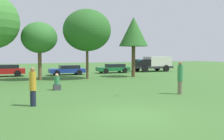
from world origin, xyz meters
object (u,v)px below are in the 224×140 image
Objects in this scene: tree_2 at (39,38)px; delivery_truck_black at (153,63)px; person_catcher at (180,78)px; bystander_sitting at (57,83)px; parked_car_red at (5,70)px; frisbee at (139,60)px; tree_3 at (87,30)px; tree_4 at (134,32)px; parked_car_blue at (68,70)px; parked_car_green at (114,68)px; person_thrower at (33,86)px.

delivery_truck_black is at bearing 19.07° from tree_2.
bystander_sitting is (-6.24, 4.78, -0.54)m from person_catcher.
frisbee is at bearing 112.58° from parked_car_red.
tree_3 is 13.88m from delivery_truck_black.
tree_4 reaches higher than frisbee.
tree_3 is at bearing 30.83° from delivery_truck_black.
parked_car_green is (6.13, 0.59, 0.02)m from parked_car_blue.
frisbee is at bearing 56.52° from delivery_truck_black.
frisbee reaches higher than parked_car_red.
bystander_sitting is at bearing -37.17° from person_catcher.
tree_4 reaches higher than tree_2.
tree_3 reaches higher than parked_car_blue.
parked_car_blue is at bearing 177.13° from parked_car_red.
parked_car_green is at bearing 5.05° from delivery_truck_black.
parked_car_blue is 0.98× the size of parked_car_green.
tree_3 reaches higher than person_catcher.
tree_4 is (9.46, -0.65, 0.82)m from tree_2.
bystander_sitting is at bearing 40.88° from delivery_truck_black.
frisbee is at bearing 71.88° from parked_car_green.
parked_car_blue is (6.58, -0.64, -0.09)m from parked_car_red.
parked_car_blue is (3.90, 11.92, 0.15)m from bystander_sitting.
person_catcher reaches higher than parked_car_green.
delivery_truck_black is at bearing 28.14° from tree_3.
parked_car_green is at bearing -171.85° from parked_car_blue.
parked_car_red is (-2.73, 5.39, -3.17)m from tree_2.
tree_2 is 0.98× the size of delivery_truck_black.
delivery_truck_black is at bearing 42.90° from tree_4.
bystander_sitting is at bearing -90.44° from tree_2.
frisbee reaches higher than delivery_truck_black.
parked_car_blue is at bearing 70.31° from person_thrower.
tree_2 reaches higher than delivery_truck_black.
parked_car_green is 0.78× the size of delivery_truck_black.
bystander_sitting is 12.55m from parked_car_blue.
person_catcher is 11.93m from tree_3.
person_thrower is at bearing -136.02° from tree_4.
tree_3 reaches higher than tree_4.
parked_car_red is at bearing 153.64° from tree_4.
bystander_sitting is 0.21× the size of delivery_truck_black.
tree_3 is at bearing 49.75° from parked_car_green.
tree_3 reaches higher than bystander_sitting.
delivery_truck_black reaches higher than bystander_sitting.
bystander_sitting is 0.26× the size of parked_car_green.
person_thrower is 0.43× the size of parked_car_red.
tree_4 is at bearing 61.73° from frisbee.
person_catcher is 2.90m from frisbee.
parked_car_green reaches higher than bystander_sitting.
tree_3 is (-1.86, 11.20, 3.65)m from person_catcher.
delivery_truck_black is at bearing -119.36° from person_catcher.
tree_4 is 9.82m from delivery_truck_black.
delivery_truck_black is at bearing -173.41° from parked_car_blue.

